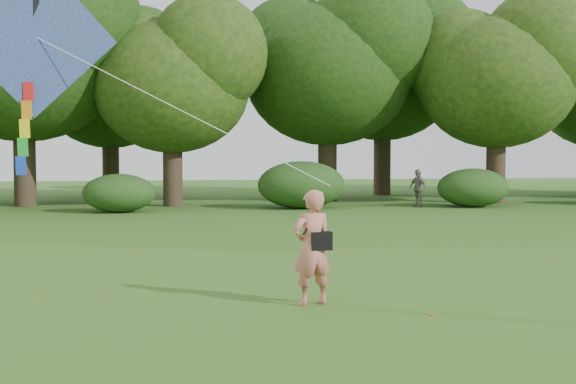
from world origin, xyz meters
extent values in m
plane|color=#265114|center=(0.00, 0.00, 0.00)|extent=(100.00, 100.00, 0.00)
imported|color=#C66B5D|center=(-0.34, -0.14, 0.82)|extent=(0.68, 0.54, 1.64)
imported|color=slate|center=(7.79, 17.77, 0.77)|extent=(0.72, 0.98, 1.54)
cube|color=black|center=(-0.22, -0.17, 0.92)|extent=(0.30, 0.20, 0.26)
cylinder|color=black|center=(-0.34, -0.18, 1.24)|extent=(0.33, 0.14, 0.47)
cube|color=#232F9A|center=(-4.16, 0.50, 3.78)|extent=(2.20, 0.65, 2.26)
cube|color=black|center=(-4.16, 0.53, 3.78)|extent=(0.24, 0.43, 2.06)
cylinder|color=white|center=(-2.12, 0.16, 2.74)|extent=(4.08, 0.70, 2.10)
cube|color=red|center=(-4.26, 0.52, 3.02)|extent=(0.14, 0.06, 0.26)
cube|color=orange|center=(-4.29, 0.52, 2.76)|extent=(0.14, 0.06, 0.26)
cube|color=yellow|center=(-4.32, 0.52, 2.50)|extent=(0.14, 0.06, 0.26)
cube|color=green|center=(-4.35, 0.52, 2.24)|extent=(0.14, 0.06, 0.26)
cube|color=blue|center=(-4.38, 0.52, 1.98)|extent=(0.14, 0.06, 0.26)
cylinder|color=#3A2D1E|center=(-8.00, 21.00, 1.92)|extent=(0.88, 0.88, 3.85)
ellipsoid|color=#1E3F11|center=(-8.00, 21.00, 6.05)|extent=(8.00, 8.00, 6.80)
cylinder|color=#3A2D1E|center=(-2.00, 20.00, 1.57)|extent=(0.80, 0.80, 3.15)
ellipsoid|color=#1E3F11|center=(-2.00, 20.00, 4.91)|extent=(6.40, 6.40, 5.44)
cylinder|color=#3A2D1E|center=(5.00, 22.00, 1.84)|extent=(0.86, 0.86, 3.67)
ellipsoid|color=#1E3F11|center=(5.00, 22.00, 5.76)|extent=(7.60, 7.60, 6.46)
cylinder|color=#3A2D1E|center=(12.00, 19.50, 1.72)|extent=(0.83, 0.83, 3.43)
ellipsoid|color=#1E3F11|center=(12.00, 19.50, 5.30)|extent=(6.80, 6.80, 5.78)
cylinder|color=#3A2D1E|center=(-5.00, 27.50, 1.75)|extent=(0.84, 0.84, 3.50)
ellipsoid|color=#1E3F11|center=(-5.00, 27.50, 5.43)|extent=(7.00, 7.00, 5.95)
cylinder|color=#3A2D1E|center=(9.00, 26.50, 2.01)|extent=(0.90, 0.90, 4.02)
ellipsoid|color=#1E3F11|center=(9.00, 26.50, 6.17)|extent=(7.80, 7.80, 6.63)
ellipsoid|color=#264919|center=(-4.00, 17.10, 0.71)|extent=(2.66, 2.09, 1.42)
ellipsoid|color=#264919|center=(3.00, 17.90, 0.94)|extent=(3.50, 2.75, 1.88)
ellipsoid|color=#264919|center=(10.00, 17.40, 0.79)|extent=(2.94, 2.31, 1.58)
cube|color=brown|center=(-2.83, 7.80, 0.00)|extent=(0.14, 0.11, 0.01)
cube|color=brown|center=(5.70, 3.73, 0.00)|extent=(0.14, 0.12, 0.01)
cube|color=brown|center=(-4.30, 1.06, 0.00)|extent=(0.14, 0.13, 0.01)
cube|color=brown|center=(1.10, -1.04, 0.00)|extent=(0.13, 0.14, 0.01)
cube|color=brown|center=(1.32, 4.71, 0.00)|extent=(0.14, 0.12, 0.01)
cube|color=brown|center=(4.77, 8.02, 0.00)|extent=(0.14, 0.14, 0.01)
cube|color=brown|center=(1.86, 10.79, 0.00)|extent=(0.12, 0.14, 0.01)
cube|color=brown|center=(-3.32, 1.12, 0.00)|extent=(0.10, 0.13, 0.01)
cube|color=brown|center=(-2.90, 5.32, 0.00)|extent=(0.14, 0.13, 0.01)
camera|label=1|loc=(-2.42, -10.09, 2.14)|focal=45.00mm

